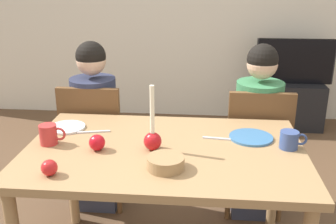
% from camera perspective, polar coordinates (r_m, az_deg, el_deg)
% --- Properties ---
extents(dining_table, '(1.40, 0.90, 0.75)m').
position_cam_1_polar(dining_table, '(2.03, -0.51, -7.30)').
color(dining_table, '#99754C').
rests_on(dining_table, ground).
extents(chair_left, '(0.40, 0.40, 0.90)m').
position_cam_1_polar(chair_left, '(2.74, -10.48, -3.86)').
color(chair_left, brown).
rests_on(chair_left, ground).
extents(chair_right, '(0.40, 0.40, 0.90)m').
position_cam_1_polar(chair_right, '(2.67, 12.60, -4.67)').
color(chair_right, brown).
rests_on(chair_right, ground).
extents(person_left_child, '(0.30, 0.30, 1.17)m').
position_cam_1_polar(person_left_child, '(2.74, -10.38, -2.48)').
color(person_left_child, '#33384C').
rests_on(person_left_child, ground).
extents(person_right_child, '(0.30, 0.30, 1.17)m').
position_cam_1_polar(person_right_child, '(2.67, 12.61, -3.25)').
color(person_right_child, '#33384C').
rests_on(person_right_child, ground).
extents(tv_stand, '(0.64, 0.40, 0.48)m').
position_cam_1_polar(tv_stand, '(4.42, 17.19, 1.01)').
color(tv_stand, black).
rests_on(tv_stand, ground).
extents(tv, '(0.79, 0.05, 0.46)m').
position_cam_1_polar(tv, '(4.30, 17.81, 6.96)').
color(tv, black).
rests_on(tv, tv_stand).
extents(candle_centerpiece, '(0.09, 0.09, 0.33)m').
position_cam_1_polar(candle_centerpiece, '(1.95, -2.24, -3.61)').
color(candle_centerpiece, red).
rests_on(candle_centerpiece, dining_table).
extents(plate_left, '(0.20, 0.20, 0.01)m').
position_cam_1_polar(plate_left, '(2.31, -14.35, -2.15)').
color(plate_left, silver).
rests_on(plate_left, dining_table).
extents(plate_right, '(0.23, 0.23, 0.01)m').
position_cam_1_polar(plate_right, '(2.15, 11.86, -3.58)').
color(plate_right, teal).
rests_on(plate_right, dining_table).
extents(mug_left, '(0.14, 0.09, 0.10)m').
position_cam_1_polar(mug_left, '(2.11, -16.76, -3.12)').
color(mug_left, '#B72D2D').
rests_on(mug_left, dining_table).
extents(mug_right, '(0.13, 0.09, 0.09)m').
position_cam_1_polar(mug_right, '(2.07, 17.12, -3.86)').
color(mug_right, '#33477F').
rests_on(mug_right, dining_table).
extents(fork_left, '(0.18, 0.06, 0.01)m').
position_cam_1_polar(fork_left, '(2.22, -10.65, -2.82)').
color(fork_left, silver).
rests_on(fork_left, dining_table).
extents(fork_right, '(0.18, 0.03, 0.01)m').
position_cam_1_polar(fork_right, '(2.11, 7.42, -3.82)').
color(fork_right, silver).
rests_on(fork_right, dining_table).
extents(bowl_walnuts, '(0.17, 0.17, 0.06)m').
position_cam_1_polar(bowl_walnuts, '(1.79, -0.33, -7.32)').
color(bowl_walnuts, '#99754C').
rests_on(bowl_walnuts, dining_table).
extents(apple_near_candle, '(0.08, 0.08, 0.08)m').
position_cam_1_polar(apple_near_candle, '(1.99, -10.18, -4.35)').
color(apple_near_candle, red).
rests_on(apple_near_candle, dining_table).
extents(apple_by_left_plate, '(0.07, 0.07, 0.07)m').
position_cam_1_polar(apple_by_left_plate, '(1.80, -16.72, -7.69)').
color(apple_by_left_plate, red).
rests_on(apple_by_left_plate, dining_table).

